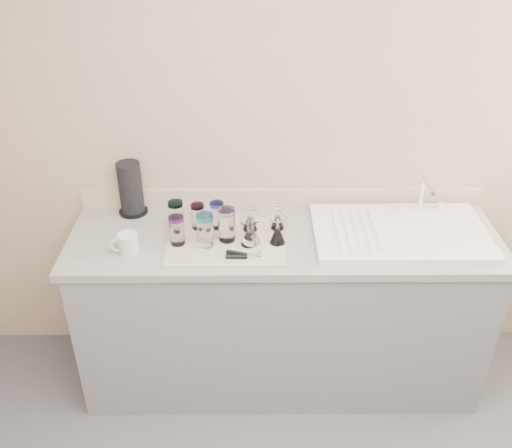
{
  "coord_description": "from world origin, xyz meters",
  "views": [
    {
      "loc": [
        -0.15,
        -1.08,
        2.38
      ],
      "look_at": [
        -0.14,
        1.15,
        1.0
      ],
      "focal_mm": 40.0,
      "sensor_mm": 36.0,
      "label": 1
    }
  ],
  "objects_px": {
    "sink_unit": "(400,232)",
    "tumbler_blue": "(205,230)",
    "tumbler_magenta": "(177,230)",
    "goblet_front_left": "(253,235)",
    "tumbler_teal": "(176,215)",
    "paper_towel_roll": "(131,189)",
    "tumbler_cyan": "(198,216)",
    "tumbler_lavender": "(227,225)",
    "goblet_front_right": "(277,234)",
    "tumbler_purple": "(217,215)",
    "goblet_back_right": "(277,221)",
    "goblet_extra": "(248,236)",
    "white_mug": "(128,243)",
    "goblet_back_left": "(250,221)",
    "can_opener": "(244,256)"
  },
  "relations": [
    {
      "from": "tumbler_purple",
      "to": "tumbler_lavender",
      "type": "distance_m",
      "value": 0.12
    },
    {
      "from": "tumbler_cyan",
      "to": "goblet_back_left",
      "type": "bearing_deg",
      "value": -3.63
    },
    {
      "from": "tumbler_lavender",
      "to": "goblet_back_left",
      "type": "distance_m",
      "value": 0.15
    },
    {
      "from": "tumbler_cyan",
      "to": "paper_towel_roll",
      "type": "height_order",
      "value": "paper_towel_roll"
    },
    {
      "from": "goblet_front_right",
      "to": "paper_towel_roll",
      "type": "height_order",
      "value": "paper_towel_roll"
    },
    {
      "from": "tumbler_teal",
      "to": "paper_towel_roll",
      "type": "xyz_separation_m",
      "value": [
        -0.24,
        0.17,
        0.05
      ]
    },
    {
      "from": "goblet_front_left",
      "to": "tumbler_magenta",
      "type": "bearing_deg",
      "value": -179.48
    },
    {
      "from": "goblet_back_left",
      "to": "goblet_back_right",
      "type": "relative_size",
      "value": 1.07
    },
    {
      "from": "tumbler_cyan",
      "to": "white_mug",
      "type": "xyz_separation_m",
      "value": [
        -0.3,
        -0.2,
        -0.03
      ]
    },
    {
      "from": "tumbler_purple",
      "to": "white_mug",
      "type": "height_order",
      "value": "tumbler_purple"
    },
    {
      "from": "sink_unit",
      "to": "goblet_back_right",
      "type": "xyz_separation_m",
      "value": [
        -0.58,
        0.06,
        0.03
      ]
    },
    {
      "from": "goblet_extra",
      "to": "can_opener",
      "type": "bearing_deg",
      "value": -100.92
    },
    {
      "from": "tumbler_magenta",
      "to": "paper_towel_roll",
      "type": "bearing_deg",
      "value": 130.9
    },
    {
      "from": "tumbler_magenta",
      "to": "goblet_back_left",
      "type": "bearing_deg",
      "value": 19.92
    },
    {
      "from": "tumbler_teal",
      "to": "tumbler_blue",
      "type": "relative_size",
      "value": 0.91
    },
    {
      "from": "tumbler_lavender",
      "to": "white_mug",
      "type": "bearing_deg",
      "value": -168.75
    },
    {
      "from": "goblet_extra",
      "to": "can_opener",
      "type": "relative_size",
      "value": 0.8
    },
    {
      "from": "goblet_back_left",
      "to": "goblet_front_right",
      "type": "distance_m",
      "value": 0.17
    },
    {
      "from": "tumbler_magenta",
      "to": "goblet_back_right",
      "type": "relative_size",
      "value": 1.16
    },
    {
      "from": "tumbler_purple",
      "to": "goblet_front_right",
      "type": "xyz_separation_m",
      "value": [
        0.29,
        -0.14,
        -0.02
      ]
    },
    {
      "from": "white_mug",
      "to": "goblet_back_right",
      "type": "bearing_deg",
      "value": 15.49
    },
    {
      "from": "tumbler_lavender",
      "to": "goblet_front_right",
      "type": "relative_size",
      "value": 1.2
    },
    {
      "from": "goblet_back_right",
      "to": "white_mug",
      "type": "relative_size",
      "value": 0.89
    },
    {
      "from": "goblet_front_left",
      "to": "tumbler_teal",
      "type": "bearing_deg",
      "value": 160.31
    },
    {
      "from": "tumbler_purple",
      "to": "goblet_extra",
      "type": "height_order",
      "value": "tumbler_purple"
    },
    {
      "from": "can_opener",
      "to": "white_mug",
      "type": "xyz_separation_m",
      "value": [
        -0.53,
        0.06,
        0.03
      ]
    },
    {
      "from": "sink_unit",
      "to": "tumbler_blue",
      "type": "relative_size",
      "value": 5.18
    },
    {
      "from": "sink_unit",
      "to": "goblet_front_left",
      "type": "xyz_separation_m",
      "value": [
        -0.7,
        -0.07,
        0.03
      ]
    },
    {
      "from": "tumbler_magenta",
      "to": "can_opener",
      "type": "xyz_separation_m",
      "value": [
        0.31,
        -0.12,
        -0.06
      ]
    },
    {
      "from": "tumbler_purple",
      "to": "tumbler_lavender",
      "type": "relative_size",
      "value": 0.83
    },
    {
      "from": "tumbler_purple",
      "to": "goblet_front_left",
      "type": "bearing_deg",
      "value": -38.88
    },
    {
      "from": "goblet_back_left",
      "to": "goblet_front_left",
      "type": "distance_m",
      "value": 0.12
    },
    {
      "from": "sink_unit",
      "to": "goblet_extra",
      "type": "bearing_deg",
      "value": -173.5
    },
    {
      "from": "goblet_front_left",
      "to": "goblet_front_right",
      "type": "distance_m",
      "value": 0.11
    },
    {
      "from": "tumbler_purple",
      "to": "white_mug",
      "type": "xyz_separation_m",
      "value": [
        -0.4,
        -0.2,
        -0.03
      ]
    },
    {
      "from": "tumbler_cyan",
      "to": "goblet_front_right",
      "type": "height_order",
      "value": "goblet_front_right"
    },
    {
      "from": "tumbler_lavender",
      "to": "can_opener",
      "type": "xyz_separation_m",
      "value": [
        0.08,
        -0.15,
        -0.07
      ]
    },
    {
      "from": "goblet_back_left",
      "to": "white_mug",
      "type": "relative_size",
      "value": 0.95
    },
    {
      "from": "tumbler_purple",
      "to": "tumbler_blue",
      "type": "distance_m",
      "value": 0.16
    },
    {
      "from": "tumbler_teal",
      "to": "tumbler_purple",
      "type": "bearing_deg",
      "value": 2.03
    },
    {
      "from": "tumbler_purple",
      "to": "goblet_back_right",
      "type": "bearing_deg",
      "value": -1.81
    },
    {
      "from": "tumbler_teal",
      "to": "tumbler_magenta",
      "type": "height_order",
      "value": "tumbler_teal"
    },
    {
      "from": "sink_unit",
      "to": "goblet_back_right",
      "type": "distance_m",
      "value": 0.59
    },
    {
      "from": "goblet_front_left",
      "to": "paper_towel_roll",
      "type": "height_order",
      "value": "paper_towel_roll"
    },
    {
      "from": "tumbler_magenta",
      "to": "goblet_front_left",
      "type": "distance_m",
      "value": 0.35
    },
    {
      "from": "goblet_front_right",
      "to": "goblet_back_left",
      "type": "bearing_deg",
      "value": 137.68
    },
    {
      "from": "goblet_back_left",
      "to": "can_opener",
      "type": "height_order",
      "value": "goblet_back_left"
    },
    {
      "from": "tumbler_magenta",
      "to": "goblet_back_right",
      "type": "bearing_deg",
      "value": 15.76
    },
    {
      "from": "tumbler_cyan",
      "to": "goblet_back_right",
      "type": "height_order",
      "value": "tumbler_cyan"
    },
    {
      "from": "tumbler_purple",
      "to": "paper_towel_roll",
      "type": "distance_m",
      "value": 0.47
    }
  ]
}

